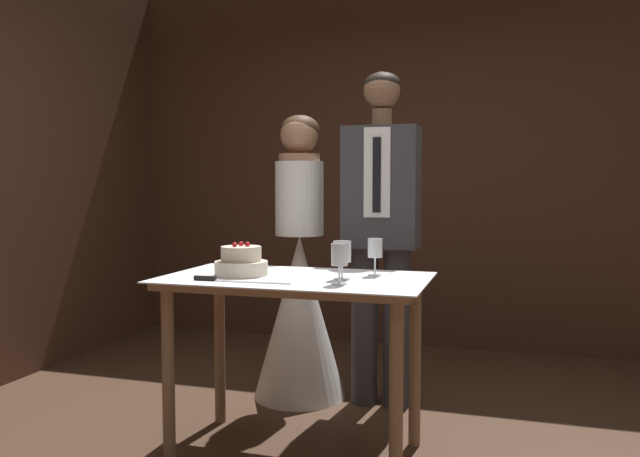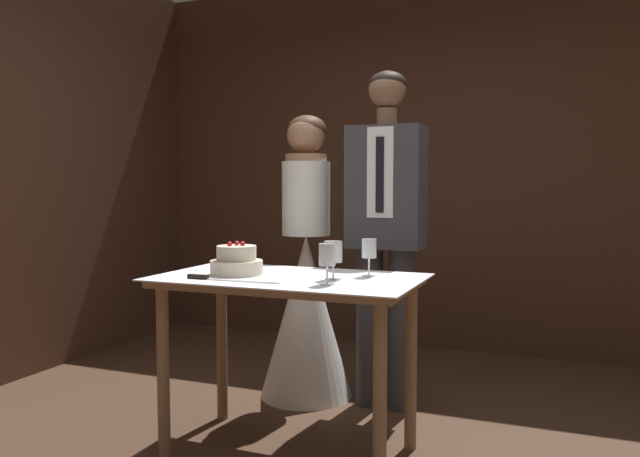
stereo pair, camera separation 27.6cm
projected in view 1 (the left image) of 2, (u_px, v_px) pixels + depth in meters
name	position (u px, v px, depth m)	size (l,w,h in m)	color
wall_back	(409.00, 163.00, 4.85)	(4.73, 0.12, 2.85)	#472B1E
cake_table	(296.00, 303.00, 2.84)	(1.20, 0.69, 0.83)	#8E6B4C
tiered_cake	(241.00, 263.00, 2.88)	(0.25, 0.25, 0.16)	beige
cake_knife	(223.00, 280.00, 2.70)	(0.44, 0.03, 0.02)	silver
wine_glass_near	(342.00, 253.00, 2.74)	(0.08, 0.08, 0.17)	silver
wine_glass_middle	(375.00, 249.00, 2.86)	(0.07, 0.07, 0.17)	silver
wine_glass_far	(339.00, 256.00, 2.60)	(0.07, 0.07, 0.17)	silver
bride	(300.00, 293.00, 3.65)	(0.54, 0.54, 1.65)	white
groom	(381.00, 222.00, 3.48)	(0.41, 0.25, 1.87)	#38383D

